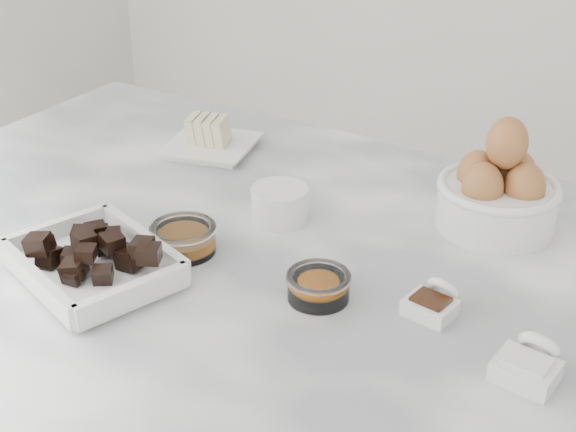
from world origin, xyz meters
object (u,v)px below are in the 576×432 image
object	(u,v)px
honey_bowl	(184,238)
zest_bowl	(318,285)
butter_plate	(210,139)
chocolate_dish	(92,259)
sugar_ramekin	(280,202)
salt_spoon	(529,364)
vanilla_spoon	(433,302)
egg_bowl	(498,193)

from	to	relation	value
honey_bowl	zest_bowl	bearing A→B (deg)	-1.51
honey_bowl	butter_plate	bearing A→B (deg)	119.96
chocolate_dish	butter_plate	distance (m)	0.39
sugar_ramekin	salt_spoon	size ratio (longest dim) A/B	1.00
butter_plate	vanilla_spoon	xyz separation A→B (m)	(0.47, -0.24, -0.01)
butter_plate	sugar_ramekin	bearing A→B (deg)	-33.18
egg_bowl	salt_spoon	xyz separation A→B (m)	(0.13, -0.28, -0.03)
egg_bowl	salt_spoon	bearing A→B (deg)	-65.81
zest_bowl	chocolate_dish	bearing A→B (deg)	-159.28
chocolate_dish	salt_spoon	xyz separation A→B (m)	(0.49, 0.08, -0.01)
vanilla_spoon	salt_spoon	bearing A→B (deg)	-23.97
chocolate_dish	salt_spoon	bearing A→B (deg)	9.38
butter_plate	vanilla_spoon	size ratio (longest dim) A/B	2.29
butter_plate	sugar_ramekin	world-z (taller)	butter_plate
sugar_ramekin	zest_bowl	xyz separation A→B (m)	(0.14, -0.14, -0.01)
butter_plate	zest_bowl	distance (m)	0.45
chocolate_dish	butter_plate	bearing A→B (deg)	105.12
butter_plate	egg_bowl	world-z (taller)	egg_bowl
sugar_ramekin	vanilla_spoon	xyz separation A→B (m)	(0.26, -0.10, -0.01)
honey_bowl	salt_spoon	distance (m)	0.43
chocolate_dish	zest_bowl	distance (m)	0.27
chocolate_dish	sugar_ramekin	world-z (taller)	chocolate_dish
zest_bowl	salt_spoon	world-z (taller)	salt_spoon
sugar_ramekin	vanilla_spoon	size ratio (longest dim) A/B	1.11
chocolate_dish	egg_bowl	size ratio (longest dim) A/B	1.49
egg_bowl	salt_spoon	world-z (taller)	egg_bowl
egg_bowl	zest_bowl	world-z (taller)	egg_bowl
sugar_ramekin	butter_plate	bearing A→B (deg)	146.82
honey_bowl	zest_bowl	distance (m)	0.19
chocolate_dish	sugar_ramekin	size ratio (longest dim) A/B	3.12
salt_spoon	vanilla_spoon	bearing A→B (deg)	156.03
sugar_ramekin	honey_bowl	xyz separation A→B (m)	(-0.06, -0.13, -0.01)
egg_bowl	honey_bowl	xyz separation A→B (m)	(-0.31, -0.26, -0.03)
sugar_ramekin	egg_bowl	world-z (taller)	egg_bowl
zest_bowl	vanilla_spoon	bearing A→B (deg)	18.32
salt_spoon	sugar_ramekin	bearing A→B (deg)	158.14
vanilla_spoon	salt_spoon	world-z (taller)	salt_spoon
egg_bowl	zest_bowl	distance (m)	0.29
sugar_ramekin	egg_bowl	xyz separation A→B (m)	(0.25, 0.13, 0.02)
sugar_ramekin	zest_bowl	distance (m)	0.19
honey_bowl	sugar_ramekin	bearing A→B (deg)	66.62
sugar_ramekin	honey_bowl	distance (m)	0.14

